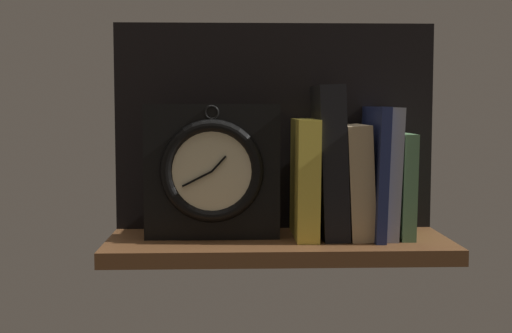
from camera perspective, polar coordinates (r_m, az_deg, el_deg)
ground_plane at (r=117.95cm, az=1.80°, el=-6.37°), size 56.16×22.18×2.50cm
back_panel at (r=126.20cm, az=1.50°, el=3.22°), size 56.16×1.20×36.21cm
book_yellow_seinlanguage at (r=118.35cm, az=3.93°, el=-0.93°), size 3.76×14.70×19.63cm
book_black_skeptic at (r=118.61cm, az=5.93°, el=0.41°), size 5.16×13.47×25.31cm
book_tan_shortstories at (r=119.59cm, az=7.97°, el=-1.15°), size 4.87×13.40×18.79cm
book_navy_bierce at (r=120.02cm, az=9.44°, el=-0.42°), size 2.30×16.44×21.69cm
book_gray_chess at (r=120.49cm, az=10.46°, el=-0.44°), size 2.88×13.25×21.60cm
book_green_romantic at (r=121.27cm, az=11.59°, el=-1.44°), size 2.52×12.59×17.28cm
framed_clock at (r=116.40cm, az=-3.53°, el=-0.38°), size 22.08×6.23×22.08cm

